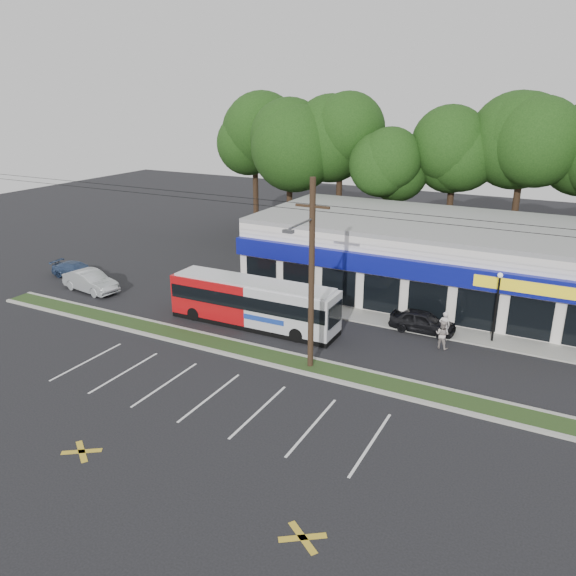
{
  "coord_description": "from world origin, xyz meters",
  "views": [
    {
      "loc": [
        14.39,
        -23.16,
        13.74
      ],
      "look_at": [
        -0.44,
        5.0,
        2.66
      ],
      "focal_mm": 35.0,
      "sensor_mm": 36.0,
      "label": 1
    }
  ],
  "objects_px": {
    "lamp_post": "(497,299)",
    "pedestrian_a": "(444,326)",
    "utility_pole": "(308,270)",
    "car_silver": "(91,281)",
    "car_blue": "(76,270)",
    "pedestrian_b": "(442,334)",
    "car_dark": "(423,321)",
    "metrobus": "(253,302)"
  },
  "relations": [
    {
      "from": "pedestrian_a",
      "to": "metrobus",
      "type": "bearing_deg",
      "value": 2.05
    },
    {
      "from": "car_silver",
      "to": "car_blue",
      "type": "relative_size",
      "value": 1.14
    },
    {
      "from": "metrobus",
      "to": "car_blue",
      "type": "height_order",
      "value": "metrobus"
    },
    {
      "from": "car_silver",
      "to": "car_blue",
      "type": "xyz_separation_m",
      "value": [
        -3.59,
        1.96,
        -0.17
      ]
    },
    {
      "from": "utility_pole",
      "to": "pedestrian_a",
      "type": "height_order",
      "value": "utility_pole"
    },
    {
      "from": "pedestrian_b",
      "to": "metrobus",
      "type": "bearing_deg",
      "value": 22.57
    },
    {
      "from": "car_dark",
      "to": "utility_pole",
      "type": "bearing_deg",
      "value": 151.07
    },
    {
      "from": "metrobus",
      "to": "pedestrian_a",
      "type": "bearing_deg",
      "value": 16.17
    },
    {
      "from": "lamp_post",
      "to": "pedestrian_a",
      "type": "relative_size",
      "value": 2.43
    },
    {
      "from": "utility_pole",
      "to": "lamp_post",
      "type": "height_order",
      "value": "utility_pole"
    },
    {
      "from": "car_silver",
      "to": "pedestrian_a",
      "type": "relative_size",
      "value": 2.67
    },
    {
      "from": "lamp_post",
      "to": "car_blue",
      "type": "distance_m",
      "value": 31.16
    },
    {
      "from": "metrobus",
      "to": "car_blue",
      "type": "relative_size",
      "value": 2.67
    },
    {
      "from": "lamp_post",
      "to": "pedestrian_a",
      "type": "height_order",
      "value": "lamp_post"
    },
    {
      "from": "pedestrian_b",
      "to": "car_blue",
      "type": "bearing_deg",
      "value": 12.21
    },
    {
      "from": "lamp_post",
      "to": "metrobus",
      "type": "xyz_separation_m",
      "value": [
        -13.6,
        -4.3,
        -1.12
      ]
    },
    {
      "from": "utility_pole",
      "to": "lamp_post",
      "type": "xyz_separation_m",
      "value": [
        8.17,
        7.87,
        -2.74
      ]
    },
    {
      "from": "utility_pole",
      "to": "pedestrian_b",
      "type": "height_order",
      "value": "utility_pole"
    },
    {
      "from": "utility_pole",
      "to": "metrobus",
      "type": "bearing_deg",
      "value": 146.65
    },
    {
      "from": "car_silver",
      "to": "lamp_post",
      "type": "bearing_deg",
      "value": -73.28
    },
    {
      "from": "utility_pole",
      "to": "car_dark",
      "type": "height_order",
      "value": "utility_pole"
    },
    {
      "from": "metrobus",
      "to": "car_blue",
      "type": "distance_m",
      "value": 17.53
    },
    {
      "from": "lamp_post",
      "to": "car_dark",
      "type": "bearing_deg",
      "value": -174.57
    },
    {
      "from": "car_silver",
      "to": "pedestrian_a",
      "type": "distance_m",
      "value": 25.05
    },
    {
      "from": "car_dark",
      "to": "pedestrian_a",
      "type": "xyz_separation_m",
      "value": [
        1.42,
        -0.56,
        0.2
      ]
    },
    {
      "from": "lamp_post",
      "to": "pedestrian_b",
      "type": "distance_m",
      "value": 3.73
    },
    {
      "from": "pedestrian_a",
      "to": "pedestrian_b",
      "type": "bearing_deg",
      "value": 82.96
    },
    {
      "from": "car_blue",
      "to": "pedestrian_b",
      "type": "bearing_deg",
      "value": -95.82
    },
    {
      "from": "lamp_post",
      "to": "car_dark",
      "type": "distance_m",
      "value": 4.5
    },
    {
      "from": "car_dark",
      "to": "pedestrian_a",
      "type": "height_order",
      "value": "pedestrian_a"
    },
    {
      "from": "utility_pole",
      "to": "car_silver",
      "type": "relative_size",
      "value": 10.7
    },
    {
      "from": "car_blue",
      "to": "lamp_post",
      "type": "bearing_deg",
      "value": -91.91
    },
    {
      "from": "car_dark",
      "to": "pedestrian_a",
      "type": "bearing_deg",
      "value": -111.53
    },
    {
      "from": "metrobus",
      "to": "car_blue",
      "type": "xyz_separation_m",
      "value": [
        -17.4,
        1.88,
        -0.96
      ]
    },
    {
      "from": "pedestrian_a",
      "to": "lamp_post",
      "type": "bearing_deg",
      "value": -174.99
    },
    {
      "from": "utility_pole",
      "to": "car_dark",
      "type": "bearing_deg",
      "value": 60.98
    },
    {
      "from": "utility_pole",
      "to": "pedestrian_a",
      "type": "distance_m",
      "value": 9.98
    },
    {
      "from": "car_silver",
      "to": "car_dark",
      "type": "bearing_deg",
      "value": -72.66
    },
    {
      "from": "pedestrian_b",
      "to": "pedestrian_a",
      "type": "bearing_deg",
      "value": -70.46
    },
    {
      "from": "lamp_post",
      "to": "car_dark",
      "type": "xyz_separation_m",
      "value": [
        -4.01,
        -0.38,
        -2.0
      ]
    },
    {
      "from": "lamp_post",
      "to": "car_silver",
      "type": "bearing_deg",
      "value": -170.92
    },
    {
      "from": "utility_pole",
      "to": "car_dark",
      "type": "distance_m",
      "value": 9.79
    }
  ]
}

